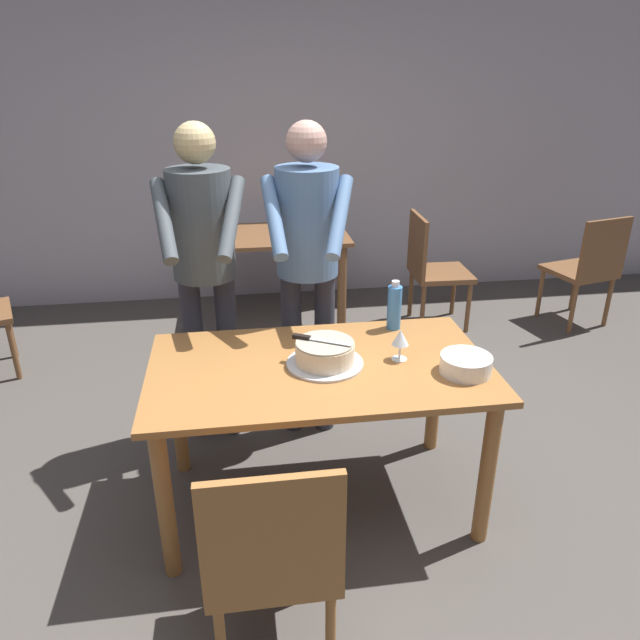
{
  "coord_description": "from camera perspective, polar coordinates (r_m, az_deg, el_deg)",
  "views": [
    {
      "loc": [
        -0.34,
        -2.3,
        1.99
      ],
      "look_at": [
        0.02,
        0.15,
        0.9
      ],
      "focal_mm": 33.53,
      "sensor_mm": 36.0,
      "label": 1
    }
  ],
  "objects": [
    {
      "name": "ground_plane",
      "position": [
        3.06,
        -0.02,
        -16.77
      ],
      "size": [
        14.0,
        14.0,
        0.0
      ],
      "primitive_type": "plane",
      "color": "#4C4742"
    },
    {
      "name": "back_wall",
      "position": [
        5.25,
        -4.81,
        16.72
      ],
      "size": [
        10.0,
        0.12,
        2.7
      ],
      "primitive_type": "cube",
      "color": "#ADA8B2",
      "rests_on": "ground_plane"
    },
    {
      "name": "main_dining_table",
      "position": [
        2.69,
        -0.03,
        -6.47
      ],
      "size": [
        1.5,
        0.85,
        0.75
      ],
      "color": "#9E6633",
      "rests_on": "ground_plane"
    },
    {
      "name": "cake_on_platter",
      "position": [
        2.61,
        0.48,
        -3.3
      ],
      "size": [
        0.34,
        0.34,
        0.11
      ],
      "color": "silver",
      "rests_on": "main_dining_table"
    },
    {
      "name": "cake_knife",
      "position": [
        2.61,
        -1.0,
        -1.78
      ],
      "size": [
        0.25,
        0.15,
        0.02
      ],
      "color": "silver",
      "rests_on": "cake_on_platter"
    },
    {
      "name": "plate_stack",
      "position": [
        2.63,
        13.74,
        -4.13
      ],
      "size": [
        0.22,
        0.22,
        0.08
      ],
      "color": "white",
      "rests_on": "main_dining_table"
    },
    {
      "name": "wine_glass_near",
      "position": [
        2.66,
        7.67,
        -1.74
      ],
      "size": [
        0.08,
        0.08,
        0.14
      ],
      "color": "silver",
      "rests_on": "main_dining_table"
    },
    {
      "name": "water_bottle",
      "position": [
        2.96,
        7.11,
        1.26
      ],
      "size": [
        0.07,
        0.07,
        0.25
      ],
      "color": "#387AC6",
      "rests_on": "main_dining_table"
    },
    {
      "name": "person_cutting_cake",
      "position": [
        3.1,
        -1.21,
        6.61
      ],
      "size": [
        0.46,
        0.57,
        1.72
      ],
      "color": "#2D2D38",
      "rests_on": "ground_plane"
    },
    {
      "name": "person_standing_beside",
      "position": [
        3.11,
        -11.05,
        6.23
      ],
      "size": [
        0.47,
        0.56,
        1.72
      ],
      "color": "#2D2D38",
      "rests_on": "ground_plane"
    },
    {
      "name": "chair_near_side",
      "position": [
        2.12,
        -4.63,
        -21.31
      ],
      "size": [
        0.44,
        0.44,
        0.9
      ],
      "color": "#9E6633",
      "rests_on": "ground_plane"
    },
    {
      "name": "background_table",
      "position": [
        4.73,
        -3.56,
        6.37
      ],
      "size": [
        1.0,
        0.7,
        0.74
      ],
      "color": "brown",
      "rests_on": "ground_plane"
    },
    {
      "name": "background_chair_1",
      "position": [
        4.76,
        10.64,
        5.05
      ],
      "size": [
        0.45,
        0.45,
        0.9
      ],
      "color": "brown",
      "rests_on": "ground_plane"
    },
    {
      "name": "background_chair_2",
      "position": [
        5.12,
        24.14,
        4.67
      ],
      "size": [
        0.53,
        0.53,
        0.9
      ],
      "color": "brown",
      "rests_on": "ground_plane"
    }
  ]
}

